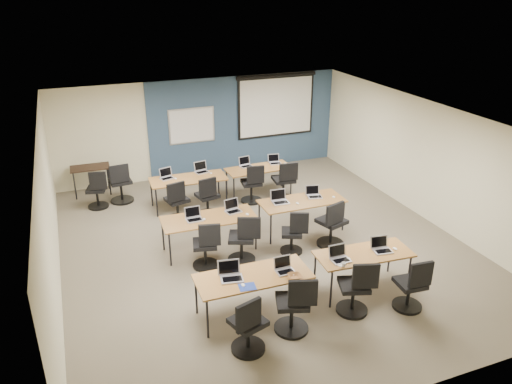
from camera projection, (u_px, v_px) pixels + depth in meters
name	position (u px, v px, depth m)	size (l,w,h in m)	color
floor	(262.00, 244.00, 10.50)	(8.00, 9.00, 0.02)	#6B6354
ceiling	(263.00, 119.00, 9.43)	(8.00, 9.00, 0.02)	white
wall_back	(202.00, 127.00, 13.82)	(8.00, 0.04, 2.70)	beige
wall_front	(400.00, 316.00, 6.12)	(8.00, 0.04, 2.70)	beige
wall_left	(49.00, 217.00, 8.63)	(0.04, 9.00, 2.70)	beige
wall_right	(426.00, 161.00, 11.30)	(0.04, 9.00, 2.70)	beige
blue_accent_panel	(244.00, 123.00, 14.21)	(5.50, 0.04, 2.70)	#3D5977
whiteboard	(192.00, 126.00, 13.61)	(1.28, 0.03, 0.98)	silver
projector_screen	(276.00, 102.00, 14.26)	(2.40, 0.10, 1.82)	black
training_table_front_left	(253.00, 278.00, 8.09)	(1.88, 0.78, 0.73)	olive
training_table_front_right	(364.00, 255.00, 8.75)	(1.70, 0.71, 0.73)	brown
training_table_mid_left	(209.00, 220.00, 10.04)	(1.90, 0.79, 0.73)	#9F6B42
training_table_mid_right	(302.00, 202.00, 10.81)	(1.86, 0.77, 0.73)	olive
training_table_back_left	(188.00, 180.00, 12.01)	(1.83, 0.76, 0.73)	olive
training_table_back_right	(259.00, 170.00, 12.66)	(1.67, 0.70, 0.73)	brown
laptop_0	(231.00, 274.00, 7.99)	(0.36, 0.31, 0.27)	silver
mouse_0	(243.00, 285.00, 7.80)	(0.06, 0.10, 0.03)	white
task_chair_0	(248.00, 329.00, 7.33)	(0.54, 0.52, 1.00)	black
laptop_1	(284.00, 268.00, 8.18)	(0.30, 0.26, 0.23)	#AFAFB4
mouse_1	(293.00, 274.00, 8.10)	(0.05, 0.09, 0.03)	white
task_chair_1	(294.00, 309.00, 7.76)	(0.57, 0.55, 1.03)	black
laptop_2	(339.00, 256.00, 8.51)	(0.32, 0.27, 0.25)	#B8B8BB
mouse_2	(348.00, 259.00, 8.54)	(0.06, 0.10, 0.04)	white
task_chair_2	(356.00, 291.00, 8.20)	(0.55, 0.53, 1.01)	black
laptop_3	(381.00, 247.00, 8.80)	(0.32, 0.27, 0.24)	#B2B2B2
mouse_3	(395.00, 249.00, 8.85)	(0.06, 0.10, 0.04)	white
task_chair_3	(412.00, 289.00, 8.30)	(0.50, 0.50, 0.98)	black
laptop_4	(194.00, 217.00, 9.93)	(0.32, 0.27, 0.24)	#B0B1BF
mouse_4	(204.00, 219.00, 9.93)	(0.06, 0.09, 0.03)	white
task_chair_4	(206.00, 249.00, 9.52)	(0.51, 0.51, 0.99)	black
laptop_5	(233.00, 208.00, 10.28)	(0.32, 0.27, 0.24)	#B8B8B9
mouse_5	(247.00, 214.00, 10.14)	(0.06, 0.10, 0.03)	white
task_chair_5	(243.00, 243.00, 9.70)	(0.58, 0.55, 1.03)	black
laptop_6	(280.00, 199.00, 10.69)	(0.35, 0.29, 0.26)	silver
mouse_6	(297.00, 203.00, 10.63)	(0.06, 0.10, 0.03)	white
task_chair_6	(294.00, 236.00, 10.03)	(0.49, 0.46, 0.95)	black
laptop_7	(314.00, 194.00, 10.97)	(0.31, 0.27, 0.24)	silver
mouse_7	(334.00, 197.00, 10.94)	(0.06, 0.09, 0.03)	white
task_chair_7	(332.00, 227.00, 10.28)	(0.59, 0.57, 1.05)	black
laptop_8	(166.00, 176.00, 11.97)	(0.31, 0.27, 0.24)	#B6B6B8
mouse_8	(175.00, 179.00, 11.94)	(0.06, 0.09, 0.03)	white
task_chair_8	(177.00, 204.00, 11.37)	(0.52, 0.52, 1.00)	black
laptop_9	(201.00, 170.00, 12.36)	(0.33, 0.28, 0.25)	#B8B8BC
mouse_9	(211.00, 173.00, 12.27)	(0.06, 0.09, 0.03)	white
task_chair_9	(208.00, 200.00, 11.60)	(0.52, 0.52, 1.00)	black
laptop_10	(245.00, 164.00, 12.74)	(0.31, 0.26, 0.24)	#B6B6B6
mouse_10	(255.00, 168.00, 12.61)	(0.06, 0.10, 0.04)	white
task_chair_10	(252.00, 187.00, 12.32)	(0.53, 0.53, 1.01)	black
laptop_11	(275.00, 161.00, 12.94)	(0.30, 0.25, 0.23)	#B5B5BC
mouse_11	(285.00, 163.00, 12.91)	(0.06, 0.09, 0.03)	white
task_chair_11	(285.00, 184.00, 12.41)	(0.58, 0.58, 1.05)	black
blue_mousepad	(247.00, 287.00, 7.77)	(0.26, 0.22, 0.01)	#213798
snack_bowl	(295.00, 277.00, 8.00)	(0.23, 0.23, 0.06)	#934B1D
snack_plate	(341.00, 264.00, 8.40)	(0.18, 0.18, 0.01)	white
coffee_cup	(344.00, 265.00, 8.29)	(0.07, 0.07, 0.06)	white
utility_table	(90.00, 170.00, 12.69)	(0.96, 0.54, 0.75)	black
spare_chair_a	(121.00, 186.00, 12.31)	(0.57, 0.57, 1.04)	black
spare_chair_b	(97.00, 193.00, 12.02)	(0.50, 0.49, 0.98)	black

